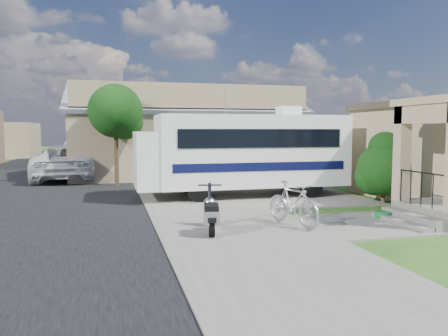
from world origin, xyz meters
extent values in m
plane|color=#194011|center=(0.00, 0.00, 0.00)|extent=(120.00, 120.00, 0.00)
cube|color=black|center=(-7.50, 10.00, 0.01)|extent=(9.00, 80.00, 0.02)
cube|color=#5B5951|center=(-1.00, 10.00, 0.03)|extent=(4.00, 80.00, 0.06)
cube|color=#5B5951|center=(1.50, 4.50, 0.03)|extent=(7.00, 6.00, 0.05)
cube|color=#5B5951|center=(3.00, -1.00, 0.03)|extent=(4.00, 3.00, 0.05)
cube|color=black|center=(5.48, 2.70, 1.70)|extent=(0.04, 1.10, 1.20)
cube|color=#5B5951|center=(4.70, -1.30, 0.25)|extent=(1.60, 2.40, 0.50)
cube|color=#5B5951|center=(3.70, -1.30, 0.16)|extent=(0.40, 2.16, 0.32)
cube|color=#5B5951|center=(3.35, -1.30, 0.08)|extent=(0.35, 2.16, 0.16)
cube|color=#8C7459|center=(4.08, -0.28, 1.85)|extent=(0.35, 0.35, 2.70)
cube|color=#8C7459|center=(4.08, -1.30, 2.95)|extent=(0.35, 2.40, 0.50)
cylinder|color=black|center=(3.95, -1.30, 1.40)|extent=(0.04, 1.70, 0.04)
cube|color=#806650|center=(0.00, 14.00, 1.80)|extent=(12.00, 8.00, 3.60)
cube|color=slate|center=(0.00, 12.00, 4.15)|extent=(12.50, 4.40, 1.78)
cube|color=slate|center=(0.00, 16.00, 4.15)|extent=(12.50, 4.40, 1.78)
cube|color=slate|center=(0.00, 14.00, 4.85)|extent=(12.50, 0.50, 0.22)
cube|color=#806650|center=(0.00, 10.10, 4.15)|extent=(11.76, 0.20, 1.30)
cylinder|color=#2E2114|center=(-3.80, 9.00, 1.57)|extent=(0.20, 0.20, 3.15)
sphere|color=black|center=(-3.80, 9.00, 3.38)|extent=(2.40, 2.40, 2.40)
sphere|color=black|center=(-3.40, 9.20, 2.93)|extent=(1.68, 1.68, 1.68)
cylinder|color=#2E2114|center=(-3.80, 19.00, 1.65)|extent=(0.20, 0.20, 3.29)
sphere|color=black|center=(-3.80, 19.00, 3.53)|extent=(2.40, 2.40, 2.40)
sphere|color=black|center=(-3.40, 19.20, 3.06)|extent=(1.68, 1.68, 1.68)
cylinder|color=#2E2114|center=(-3.80, 28.00, 1.50)|extent=(0.20, 0.20, 3.01)
sphere|color=black|center=(-3.80, 28.00, 3.22)|extent=(2.40, 2.40, 2.40)
sphere|color=black|center=(-3.40, 28.20, 2.79)|extent=(1.68, 1.68, 1.68)
cube|color=silver|center=(1.11, 4.61, 1.76)|extent=(7.06, 2.53, 2.62)
cube|color=silver|center=(-2.82, 4.60, 1.46)|extent=(0.81, 2.39, 2.02)
cube|color=black|center=(-3.00, 4.60, 2.02)|extent=(0.06, 2.14, 0.91)
cube|color=black|center=(1.11, 3.33, 2.24)|extent=(6.00, 0.04, 0.66)
cube|color=black|center=(1.11, 5.88, 2.24)|extent=(6.00, 0.04, 0.66)
cube|color=black|center=(1.11, 3.34, 1.24)|extent=(6.35, 0.03, 0.30)
cube|color=black|center=(1.11, 5.88, 1.24)|extent=(6.35, 0.03, 0.30)
cube|color=silver|center=(2.62, 4.61, 3.26)|extent=(0.81, 0.71, 0.35)
cylinder|color=#A0A1A8|center=(0.10, 4.61, 3.58)|extent=(0.04, 0.04, 1.01)
cylinder|color=black|center=(-1.14, 3.50, 0.45)|extent=(0.81, 0.28, 0.81)
cylinder|color=black|center=(-1.15, 5.72, 0.45)|extent=(0.81, 0.28, 0.81)
cylinder|color=black|center=(3.09, 3.50, 0.45)|extent=(0.81, 0.28, 0.81)
cylinder|color=black|center=(3.09, 5.72, 0.45)|extent=(0.81, 0.28, 0.81)
cylinder|color=#2E2114|center=(5.00, 1.87, 0.37)|extent=(0.15, 0.15, 0.73)
sphere|color=black|center=(5.00, 1.87, 1.19)|extent=(1.83, 1.83, 1.83)
sphere|color=black|center=(5.37, 2.14, 1.56)|extent=(1.47, 1.47, 1.47)
sphere|color=black|center=(4.72, 2.05, 0.92)|extent=(1.28, 1.28, 1.28)
sphere|color=black|center=(5.18, 1.59, 0.83)|extent=(1.10, 1.10, 1.10)
sphere|color=black|center=(5.00, 1.87, 1.93)|extent=(1.10, 1.10, 1.10)
cylinder|color=black|center=(-1.82, -1.44, 0.30)|extent=(0.21, 0.49, 0.47)
cylinder|color=black|center=(-1.61, -0.27, 0.30)|extent=(0.21, 0.49, 0.47)
cube|color=#A0A1A8|center=(-1.72, -0.91, 0.36)|extent=(0.43, 0.64, 0.09)
cube|color=#A0A1A8|center=(-1.80, -1.33, 0.51)|extent=(0.47, 0.65, 0.32)
cube|color=black|center=(-1.79, -1.28, 0.73)|extent=(0.44, 0.69, 0.13)
cube|color=black|center=(-1.85, -1.59, 0.49)|extent=(0.23, 0.25, 0.11)
cylinder|color=black|center=(-1.62, -0.34, 0.73)|extent=(0.15, 0.37, 0.90)
sphere|color=#A0A1A8|center=(-1.61, -0.27, 0.65)|extent=(0.30, 0.30, 0.30)
sphere|color=black|center=(-1.59, -0.18, 0.65)|extent=(0.13, 0.13, 0.13)
cylinder|color=black|center=(-1.64, -0.43, 1.14)|extent=(0.59, 0.15, 0.04)
cube|color=black|center=(-1.61, -0.27, 0.43)|extent=(0.20, 0.32, 0.06)
imported|color=#A0A1A8|center=(0.48, -0.80, 0.57)|extent=(1.10, 1.97, 1.14)
imported|color=silver|center=(-6.26, 12.51, 0.88)|extent=(3.03, 6.37, 1.75)
imported|color=silver|center=(-6.24, 19.49, 0.88)|extent=(2.66, 6.16, 1.77)
cylinder|color=#136027|center=(3.36, -0.52, 0.10)|extent=(0.46, 0.46, 0.21)
camera|label=1|loc=(-4.06, -11.12, 2.53)|focal=35.00mm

